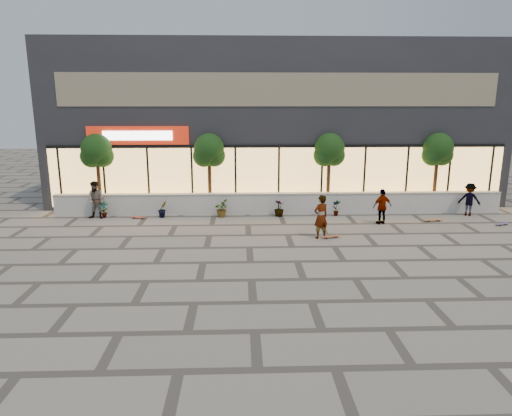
{
  "coord_description": "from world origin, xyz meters",
  "views": [
    {
      "loc": [
        -1.96,
        -14.96,
        5.43
      ],
      "look_at": [
        -1.34,
        2.69,
        1.3
      ],
      "focal_mm": 32.0,
      "sensor_mm": 36.0,
      "label": 1
    }
  ],
  "objects_px": {
    "tree_mideast": "(329,152)",
    "skateboard_right_near": "(434,220)",
    "skater_left": "(96,200)",
    "skater_right_far": "(469,199)",
    "tree_east": "(438,151)",
    "skater_center": "(321,217)",
    "skater_right_near": "(382,207)",
    "skateboard_left": "(138,217)",
    "skateboard_center": "(331,236)",
    "tree_west": "(97,153)",
    "skateboard_right_far": "(502,224)",
    "tree_midwest": "(209,152)"
  },
  "relations": [
    {
      "from": "tree_midwest",
      "to": "tree_east",
      "type": "height_order",
      "value": "same"
    },
    {
      "from": "tree_west",
      "to": "skateboard_right_near",
      "type": "relative_size",
      "value": 4.55
    },
    {
      "from": "skater_left",
      "to": "skateboard_right_far",
      "type": "xyz_separation_m",
      "value": [
        18.57,
        -1.86,
        -0.83
      ]
    },
    {
      "from": "skater_center",
      "to": "skater_right_near",
      "type": "height_order",
      "value": "skater_center"
    },
    {
      "from": "skater_right_near",
      "to": "skater_left",
      "type": "bearing_deg",
      "value": -22.79
    },
    {
      "from": "tree_west",
      "to": "skater_right_near",
      "type": "distance_m",
      "value": 13.91
    },
    {
      "from": "tree_west",
      "to": "skateboard_right_far",
      "type": "height_order",
      "value": "tree_west"
    },
    {
      "from": "skater_center",
      "to": "skater_right_far",
      "type": "distance_m",
      "value": 8.63
    },
    {
      "from": "tree_west",
      "to": "skateboard_right_far",
      "type": "relative_size",
      "value": 5.25
    },
    {
      "from": "skateboard_center",
      "to": "skateboard_right_near",
      "type": "height_order",
      "value": "skateboard_right_near"
    },
    {
      "from": "tree_mideast",
      "to": "skateboard_center",
      "type": "xyz_separation_m",
      "value": [
        -0.78,
        -4.96,
        -2.91
      ]
    },
    {
      "from": "tree_west",
      "to": "tree_east",
      "type": "height_order",
      "value": "same"
    },
    {
      "from": "tree_west",
      "to": "tree_midwest",
      "type": "distance_m",
      "value": 5.5
    },
    {
      "from": "tree_mideast",
      "to": "skateboard_right_near",
      "type": "bearing_deg",
      "value": -28.86
    },
    {
      "from": "tree_east",
      "to": "skater_center",
      "type": "height_order",
      "value": "tree_east"
    },
    {
      "from": "tree_mideast",
      "to": "skateboard_center",
      "type": "bearing_deg",
      "value": -98.9
    },
    {
      "from": "tree_mideast",
      "to": "skater_right_far",
      "type": "height_order",
      "value": "tree_mideast"
    },
    {
      "from": "tree_east",
      "to": "skateboard_center",
      "type": "bearing_deg",
      "value": -141.69
    },
    {
      "from": "tree_west",
      "to": "tree_midwest",
      "type": "relative_size",
      "value": 1.0
    },
    {
      "from": "tree_mideast",
      "to": "skateboard_center",
      "type": "distance_m",
      "value": 5.8
    },
    {
      "from": "tree_mideast",
      "to": "skater_right_far",
      "type": "relative_size",
      "value": 2.46
    },
    {
      "from": "skater_right_far",
      "to": "skateboard_left",
      "type": "bearing_deg",
      "value": 25.99
    },
    {
      "from": "tree_midwest",
      "to": "skateboard_right_far",
      "type": "height_order",
      "value": "tree_midwest"
    },
    {
      "from": "skater_left",
      "to": "skateboard_left",
      "type": "distance_m",
      "value": 2.11
    },
    {
      "from": "skateboard_left",
      "to": "skateboard_right_far",
      "type": "relative_size",
      "value": 0.97
    },
    {
      "from": "skater_right_far",
      "to": "skateboard_right_far",
      "type": "xyz_separation_m",
      "value": [
        0.64,
        -1.86,
        -0.72
      ]
    },
    {
      "from": "tree_east",
      "to": "skateboard_center",
      "type": "distance_m",
      "value": 8.51
    },
    {
      "from": "skater_center",
      "to": "skateboard_right_far",
      "type": "height_order",
      "value": "skater_center"
    },
    {
      "from": "skateboard_center",
      "to": "tree_east",
      "type": "bearing_deg",
      "value": 20.26
    },
    {
      "from": "skater_left",
      "to": "skater_right_near",
      "type": "relative_size",
      "value": 1.11
    },
    {
      "from": "tree_east",
      "to": "skateboard_right_far",
      "type": "bearing_deg",
      "value": -61.13
    },
    {
      "from": "tree_midwest",
      "to": "skateboard_right_near",
      "type": "relative_size",
      "value": 4.55
    },
    {
      "from": "tree_east",
      "to": "tree_midwest",
      "type": "bearing_deg",
      "value": 180.0
    },
    {
      "from": "tree_west",
      "to": "tree_east",
      "type": "distance_m",
      "value": 17.0
    },
    {
      "from": "skateboard_center",
      "to": "skateboard_right_near",
      "type": "relative_size",
      "value": 0.91
    },
    {
      "from": "skater_left",
      "to": "tree_east",
      "type": "bearing_deg",
      "value": 12.23
    },
    {
      "from": "skateboard_left",
      "to": "tree_midwest",
      "type": "bearing_deg",
      "value": 41.03
    },
    {
      "from": "tree_west",
      "to": "skater_right_far",
      "type": "distance_m",
      "value": 18.34
    },
    {
      "from": "skateboard_left",
      "to": "skateboard_right_near",
      "type": "bearing_deg",
      "value": 12.69
    },
    {
      "from": "tree_midwest",
      "to": "tree_mideast",
      "type": "distance_m",
      "value": 6.0
    },
    {
      "from": "skater_center",
      "to": "skater_right_far",
      "type": "bearing_deg",
      "value": 178.59
    },
    {
      "from": "tree_midwest",
      "to": "skater_left",
      "type": "bearing_deg",
      "value": -165.11
    },
    {
      "from": "skateboard_right_far",
      "to": "tree_mideast",
      "type": "bearing_deg",
      "value": 138.07
    },
    {
      "from": "skater_center",
      "to": "skater_right_near",
      "type": "distance_m",
      "value": 3.8
    },
    {
      "from": "skater_left",
      "to": "skateboard_right_far",
      "type": "bearing_deg",
      "value": 1.72
    },
    {
      "from": "skater_center",
      "to": "skateboard_center",
      "type": "relative_size",
      "value": 2.28
    },
    {
      "from": "tree_midwest",
      "to": "skater_center",
      "type": "height_order",
      "value": "tree_midwest"
    },
    {
      "from": "skateboard_center",
      "to": "skater_right_near",
      "type": "bearing_deg",
      "value": 20.16
    },
    {
      "from": "skater_center",
      "to": "skateboard_center",
      "type": "bearing_deg",
      "value": 151.46
    },
    {
      "from": "skater_left",
      "to": "skater_right_far",
      "type": "bearing_deg",
      "value": 7.45
    }
  ]
}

